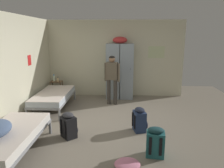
{
  "coord_description": "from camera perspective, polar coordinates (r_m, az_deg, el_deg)",
  "views": [
    {
      "loc": [
        0.22,
        -4.9,
        2.15
      ],
      "look_at": [
        0.0,
        0.26,
        0.95
      ],
      "focal_mm": 34.45,
      "sensor_mm": 36.0,
      "label": 1
    }
  ],
  "objects": [
    {
      "name": "lotion_bottle",
      "position": [
        7.55,
        -14.19,
        1.18
      ],
      "size": [
        0.06,
        0.06,
        0.16
      ],
      "color": "beige",
      "rests_on": "shelf_unit"
    },
    {
      "name": "backpack_teal",
      "position": [
        4.06,
        11.41,
        -14.91
      ],
      "size": [
        0.35,
        0.36,
        0.55
      ],
      "color": "#23666B",
      "rests_on": "ground_plane"
    },
    {
      "name": "ground_plane",
      "position": [
        5.35,
        -0.12,
        -10.58
      ],
      "size": [
        8.19,
        8.19,
        0.0
      ],
      "primitive_type": "plane",
      "color": "gray"
    },
    {
      "name": "locker_bank",
      "position": [
        7.27,
        2.05,
        3.75
      ],
      "size": [
        0.9,
        0.55,
        2.07
      ],
      "color": "#8C99A3",
      "rests_on": "ground_plane"
    },
    {
      "name": "bed_left_front",
      "position": [
        4.32,
        -25.65,
        -12.45
      ],
      "size": [
        0.9,
        1.9,
        0.49
      ],
      "color": "gray",
      "rests_on": "ground_plane"
    },
    {
      "name": "water_bottle",
      "position": [
        7.65,
        -15.16,
        1.52
      ],
      "size": [
        0.07,
        0.07,
        0.23
      ],
      "color": "silver",
      "rests_on": "shelf_unit"
    },
    {
      "name": "person_traveler",
      "position": [
        6.57,
        -0.0,
        2.27
      ],
      "size": [
        0.47,
        0.26,
        1.52
      ],
      "color": "#3D3833",
      "rests_on": "ground_plane"
    },
    {
      "name": "backpack_black",
      "position": [
        4.72,
        -11.37,
        -10.78
      ],
      "size": [
        0.42,
        0.42,
        0.55
      ],
      "color": "black",
      "rests_on": "ground_plane"
    },
    {
      "name": "clothes_pile_pink",
      "position": [
        3.79,
        4.09,
        -20.49
      ],
      "size": [
        0.43,
        0.39,
        0.11
      ],
      "color": "pink",
      "rests_on": "ground_plane"
    },
    {
      "name": "room_backdrop",
      "position": [
        6.36,
        -10.62,
        5.32
      ],
      "size": [
        4.73,
        5.18,
        2.63
      ],
      "color": "beige",
      "rests_on": "ground_plane"
    },
    {
      "name": "shelf_unit",
      "position": [
        7.68,
        -14.49,
        -0.92
      ],
      "size": [
        0.38,
        0.3,
        0.57
      ],
      "color": "brown",
      "rests_on": "ground_plane"
    },
    {
      "name": "bed_left_rear",
      "position": [
        6.53,
        -15.27,
        -3.09
      ],
      "size": [
        0.9,
        1.9,
        0.49
      ],
      "color": "gray",
      "rests_on": "ground_plane"
    },
    {
      "name": "backpack_navy",
      "position": [
        4.96,
        7.39,
        -9.44
      ],
      "size": [
        0.38,
        0.36,
        0.55
      ],
      "color": "navy",
      "rests_on": "ground_plane"
    }
  ]
}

